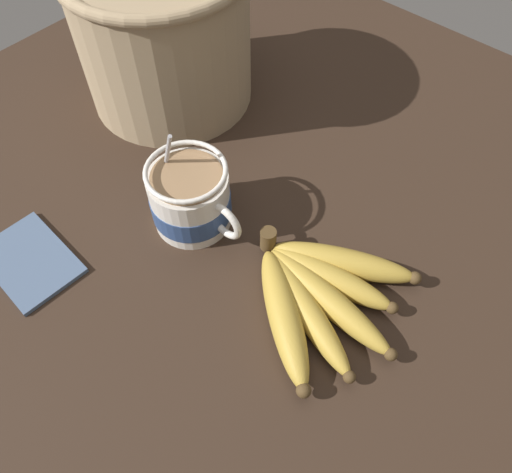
# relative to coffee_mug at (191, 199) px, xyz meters

# --- Properties ---
(table) EXTENTS (1.16, 1.16, 0.03)m
(table) POSITION_rel_coffee_mug_xyz_m (0.07, 0.03, -0.05)
(table) COLOR #332319
(table) RESTS_ON ground
(coffee_mug) EXTENTS (0.14, 0.10, 0.14)m
(coffee_mug) POSITION_rel_coffee_mug_xyz_m (0.00, 0.00, 0.00)
(coffee_mug) COLOR white
(coffee_mug) RESTS_ON table
(banana_bunch) EXTENTS (0.21, 0.22, 0.04)m
(banana_bunch) POSITION_rel_coffee_mug_xyz_m (0.19, 0.01, -0.02)
(banana_bunch) COLOR #4C381E
(banana_bunch) RESTS_ON table
(woven_basket) EXTENTS (0.26, 0.26, 0.21)m
(woven_basket) POSITION_rel_coffee_mug_xyz_m (-0.20, 0.15, 0.07)
(woven_basket) COLOR tan
(woven_basket) RESTS_ON table
(napkin) EXTENTS (0.13, 0.09, 0.01)m
(napkin) POSITION_rel_coffee_mug_xyz_m (-0.10, -0.18, -0.04)
(napkin) COLOR slate
(napkin) RESTS_ON table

